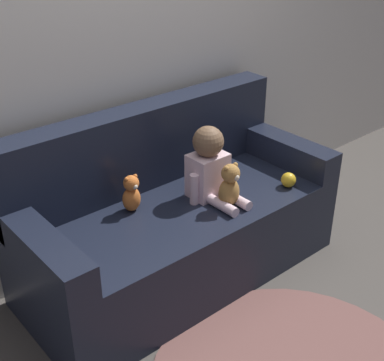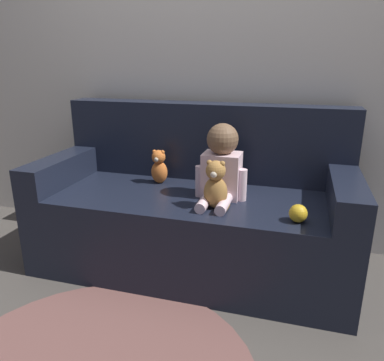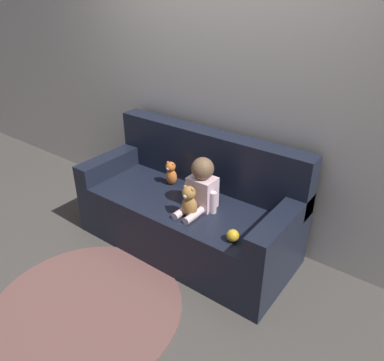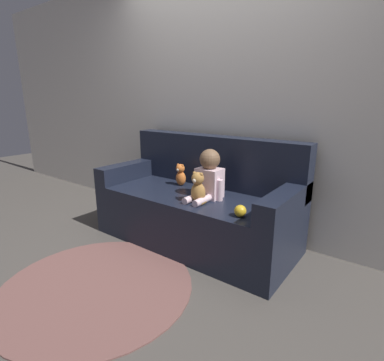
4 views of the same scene
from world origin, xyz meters
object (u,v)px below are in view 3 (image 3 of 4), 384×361
Objects in this scene: couch at (190,209)px; toy_ball at (233,236)px; teddy_bear_brown at (189,203)px; person_baby at (201,187)px; plush_toy_side at (171,173)px.

couch is 20.86× the size of toy_ball.
couch is 0.41m from teddy_bear_brown.
couch reaches higher than person_baby.
person_baby reaches higher than plush_toy_side.
plush_toy_side is (-0.43, 0.31, -0.02)m from teddy_bear_brown.
couch is at bearing 150.90° from person_baby.
teddy_bear_brown reaches higher than plush_toy_side.
plush_toy_side is at bearing 156.37° from toy_ball.
teddy_bear_brown is at bearing 171.47° from toy_ball.
plush_toy_side is (-0.24, 0.05, 0.25)m from couch.
toy_ball is (0.85, -0.37, -0.06)m from plush_toy_side.
person_baby is at bearing 152.54° from toy_ball.
person_baby is at bearing -19.57° from plush_toy_side.
toy_ball is at bearing -27.96° from couch.
plush_toy_side is at bearing 160.43° from person_baby.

